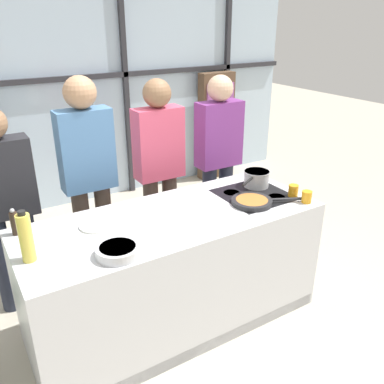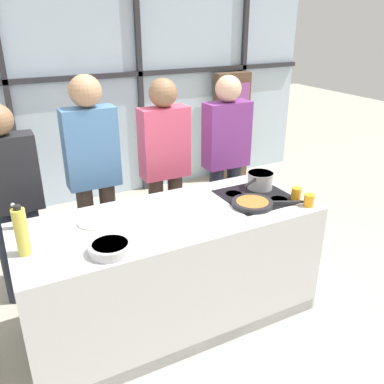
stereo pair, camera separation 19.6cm
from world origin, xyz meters
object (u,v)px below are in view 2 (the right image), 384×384
(juice_glass_near, at_px, (309,200))
(juice_glass_far, at_px, (296,193))
(oil_bottle, at_px, (21,232))
(spectator_far_left, at_px, (12,197))
(spectator_far_right, at_px, (226,154))
(pepper_grinder, at_px, (15,217))
(spectator_center_left, at_px, (93,169))
(spectator_center_right, at_px, (165,163))
(white_plate, at_px, (95,222))
(saucepan, at_px, (260,180))
(mixing_bowl, at_px, (110,247))
(frying_pan, at_px, (253,203))

(juice_glass_near, relative_size, juice_glass_far, 1.00)
(oil_bottle, bearing_deg, spectator_far_left, 89.55)
(spectator_far_right, xyz_separation_m, pepper_grinder, (-1.94, -0.52, 0.01))
(spectator_far_left, height_order, spectator_center_left, spectator_center_left)
(spectator_center_right, height_order, oil_bottle, spectator_center_right)
(spectator_far_left, height_order, juice_glass_near, spectator_far_left)
(spectator_center_left, bearing_deg, spectator_center_right, -180.00)
(spectator_center_left, relative_size, white_plate, 7.69)
(spectator_center_left, bearing_deg, spectator_far_right, -180.00)
(spectator_center_left, height_order, pepper_grinder, spectator_center_left)
(spectator_center_left, xyz_separation_m, juice_glass_far, (1.29, -1.00, -0.09))
(spectator_center_right, bearing_deg, spectator_far_left, 0.00)
(white_plate, bearing_deg, saucepan, -0.87)
(mixing_bowl, bearing_deg, spectator_center_left, 79.77)
(pepper_grinder, bearing_deg, white_plate, -18.74)
(juice_glass_near, bearing_deg, spectator_center_right, 119.58)
(frying_pan, distance_m, saucepan, 0.35)
(pepper_grinder, relative_size, juice_glass_near, 2.01)
(spectator_far_right, bearing_deg, pepper_grinder, 14.87)
(spectator_center_right, bearing_deg, juice_glass_near, 119.58)
(spectator_center_right, xyz_separation_m, spectator_far_right, (0.64, -0.00, -0.01))
(oil_bottle, relative_size, juice_glass_far, 3.46)
(juice_glass_far, bearing_deg, spectator_center_right, 122.90)
(spectator_center_left, bearing_deg, mixing_bowl, 79.77)
(spectator_center_left, height_order, saucepan, spectator_center_left)
(spectator_center_left, distance_m, frying_pan, 1.34)
(saucepan, relative_size, mixing_bowl, 1.38)
(spectator_center_left, bearing_deg, juice_glass_near, 138.48)
(white_plate, distance_m, oil_bottle, 0.53)
(spectator_center_right, bearing_deg, saucepan, 127.26)
(oil_bottle, bearing_deg, mixing_bowl, -25.60)
(mixing_bowl, xyz_separation_m, juice_glass_far, (1.49, 0.09, 0.01))
(spectator_far_left, bearing_deg, juice_glass_far, 152.58)
(mixing_bowl, bearing_deg, white_plate, 87.68)
(spectator_center_right, distance_m, mixing_bowl, 1.38)
(spectator_center_right, bearing_deg, spectator_center_left, 0.00)
(spectator_center_left, relative_size, frying_pan, 3.49)
(pepper_grinder, relative_size, juice_glass_far, 2.01)
(spectator_far_left, height_order, spectator_center_right, spectator_center_right)
(mixing_bowl, relative_size, oil_bottle, 0.83)
(saucepan, bearing_deg, white_plate, 179.13)
(spectator_far_left, bearing_deg, pepper_grinder, 88.12)
(spectator_far_right, bearing_deg, oil_bottle, 24.39)
(frying_pan, xyz_separation_m, white_plate, (-1.11, 0.27, -0.01))
(juice_glass_far, bearing_deg, oil_bottle, 176.27)
(mixing_bowl, distance_m, juice_glass_far, 1.49)
(oil_bottle, bearing_deg, spectator_far_right, 24.39)
(saucepan, height_order, juice_glass_far, saucepan)
(frying_pan, bearing_deg, spectator_center_left, 134.46)
(spectator_far_right, xyz_separation_m, saucepan, (-0.11, -0.70, -0.00))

